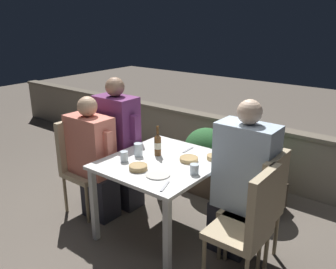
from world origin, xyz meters
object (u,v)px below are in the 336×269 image
(person_coral_top, at_px, (93,158))
(person_purple_stripe, at_px, (120,143))
(beer_bottle, at_px, (158,144))
(chair_left_near, at_px, (80,158))
(chair_right_near, at_px, (251,221))
(chair_right_far, at_px, (263,201))
(chair_left_far, at_px, (107,150))
(potted_plant, at_px, (129,144))
(person_blue_shirt, at_px, (241,181))

(person_coral_top, relative_size, person_purple_stripe, 0.90)
(person_coral_top, height_order, beer_bottle, person_coral_top)
(chair_left_near, relative_size, chair_right_near, 1.00)
(chair_left_near, height_order, chair_right_far, same)
(chair_left_far, bearing_deg, chair_right_far, -0.18)
(person_purple_stripe, bearing_deg, potted_plant, 128.10)
(chair_left_far, xyz_separation_m, chair_right_near, (1.81, -0.32, 0.00))
(person_purple_stripe, bearing_deg, chair_right_near, -11.20)
(person_coral_top, relative_size, beer_bottle, 4.40)
(chair_left_near, distance_m, potted_plant, 1.00)
(chair_left_far, relative_size, potted_plant, 1.55)
(potted_plant, bearing_deg, beer_bottle, -33.79)
(chair_left_far, xyz_separation_m, person_blue_shirt, (1.57, -0.01, 0.11))
(person_purple_stripe, distance_m, potted_plant, 0.86)
(person_coral_top, bearing_deg, chair_right_far, 10.74)
(person_purple_stripe, distance_m, beer_bottle, 0.60)
(person_purple_stripe, height_order, person_blue_shirt, person_purple_stripe)
(person_purple_stripe, distance_m, chair_right_near, 1.65)
(chair_right_far, bearing_deg, beer_bottle, -175.43)
(beer_bottle, relative_size, potted_plant, 0.45)
(person_coral_top, xyz_separation_m, chair_right_far, (1.62, 0.31, -0.05))
(person_coral_top, bearing_deg, person_purple_stripe, 81.29)
(beer_bottle, bearing_deg, chair_right_far, 4.57)
(person_purple_stripe, height_order, beer_bottle, person_purple_stripe)
(person_coral_top, distance_m, chair_right_near, 1.67)
(person_coral_top, bearing_deg, chair_right_near, -0.26)
(chair_left_near, xyz_separation_m, chair_right_near, (1.87, -0.01, 0.00))
(chair_left_far, distance_m, person_purple_stripe, 0.23)
(person_blue_shirt, distance_m, beer_bottle, 0.81)
(person_blue_shirt, bearing_deg, person_purple_stripe, 179.76)
(chair_right_far, distance_m, beer_bottle, 1.03)
(person_purple_stripe, distance_m, person_blue_shirt, 1.37)
(chair_left_far, distance_m, beer_bottle, 0.82)
(beer_bottle, bearing_deg, person_blue_shirt, 5.70)
(chair_left_near, bearing_deg, chair_right_far, 9.58)
(person_coral_top, relative_size, potted_plant, 1.98)
(chair_right_near, distance_m, potted_plant, 2.33)
(person_coral_top, bearing_deg, chair_left_near, 180.00)
(chair_left_near, xyz_separation_m, person_purple_stripe, (0.25, 0.31, 0.12))
(chair_right_near, bearing_deg, person_coral_top, 179.74)
(chair_left_far, bearing_deg, person_coral_top, -64.60)
(person_coral_top, distance_m, chair_left_far, 0.35)
(chair_left_near, distance_m, person_blue_shirt, 1.66)
(person_purple_stripe, height_order, chair_right_near, person_purple_stripe)
(person_blue_shirt, xyz_separation_m, potted_plant, (-1.87, 0.64, -0.29))
(chair_left_near, distance_m, person_coral_top, 0.21)
(chair_left_near, relative_size, chair_right_far, 1.00)
(person_coral_top, distance_m, potted_plant, 1.07)
(person_blue_shirt, bearing_deg, chair_right_far, 0.00)
(person_coral_top, height_order, person_blue_shirt, person_blue_shirt)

